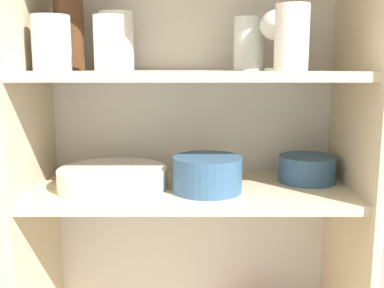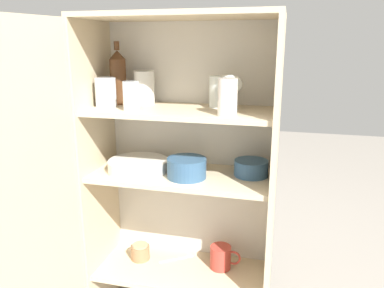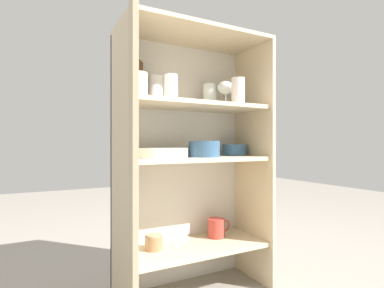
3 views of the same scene
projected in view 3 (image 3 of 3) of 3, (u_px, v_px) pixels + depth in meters
The scene contains 21 objects.
cupboard_back_panel at pixel (180, 163), 1.61m from camera, with size 0.74×0.02×1.26m, color silver.
cupboard_side_left at pixel (121, 168), 1.30m from camera, with size 0.02×0.34×1.26m, color #CCB793.
cupboard_side_right at pixel (252, 163), 1.64m from camera, with size 0.02×0.34×1.26m, color #CCB793.
cupboard_top_panel at pixel (194, 35), 1.47m from camera, with size 0.74×0.34×0.02m, color #CCB793.
shelf_board_lower at pixel (194, 247), 1.47m from camera, with size 0.70×0.30×0.02m, color beige.
shelf_board_middle at pixel (194, 159), 1.47m from camera, with size 0.70×0.30×0.02m, color beige.
shelf_board_upper at pixel (194, 106), 1.47m from camera, with size 0.70×0.30×0.02m, color beige.
cupboard_door at pixel (133, 176), 0.97m from camera, with size 0.10×0.36×1.26m.
tumbler_glass_0 at pixel (171, 87), 1.32m from camera, with size 0.06×0.06×0.11m.
tumbler_glass_1 at pixel (154, 90), 1.46m from camera, with size 0.08×0.08×0.13m.
tumbler_glass_2 at pixel (238, 91), 1.48m from camera, with size 0.07×0.07×0.13m.
tumbler_glass_3 at pixel (138, 86), 1.31m from camera, with size 0.08×0.08×0.11m.
tumbler_glass_4 at pixel (210, 96), 1.60m from camera, with size 0.07×0.07×0.12m.
wine_glass_0 at pixel (226, 88), 1.56m from camera, with size 0.09×0.09×0.13m.
wine_bottle at pixel (136, 78), 1.39m from camera, with size 0.07×0.07×0.25m.
plate_stack_white at pixel (161, 153), 1.38m from camera, with size 0.24×0.24×0.04m.
mixing_bowl_large at pixel (204, 148), 1.45m from camera, with size 0.15×0.15×0.08m.
serving_bowl_small at pixel (234, 149), 1.64m from camera, with size 0.13×0.13×0.06m.
coffee_mug_primary at pixel (217, 228), 1.59m from camera, with size 0.13×0.09×0.10m.
storage_jar at pixel (154, 242), 1.40m from camera, with size 0.08×0.08×0.07m.
serving_spoon at pixel (183, 241), 1.51m from camera, with size 0.14×0.10×0.01m.
Camera 3 is at (-0.70, -1.14, 0.73)m, focal length 28.00 mm.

